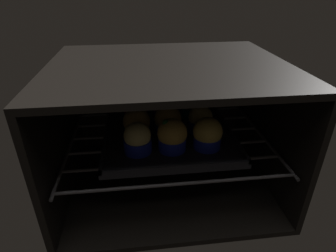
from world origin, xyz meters
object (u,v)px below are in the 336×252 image
object	(u,v)px
muffin_row1_col0	(137,124)
muffin_row2_col0	(136,110)
muffin_row1_col1	(167,121)
muffin_row2_col2	(193,105)
baking_tray	(168,134)
muffin_row0_col2	(207,134)
muffin_row0_col1	(172,136)
muffin_row2_col1	(164,108)
muffin_row0_col0	(137,139)
muffin_row1_col2	(200,120)

from	to	relation	value
muffin_row1_col0	muffin_row2_col0	size ratio (longest dim) A/B	1.01
muffin_row1_col1	muffin_row2_col2	distance (cm)	12.87
muffin_row1_col0	muffin_row2_col2	world-z (taller)	muffin_row2_col2
baking_tray	muffin_row0_col2	bearing A→B (deg)	-44.30
baking_tray	muffin_row1_col1	world-z (taller)	muffin_row1_col1
muffin_row1_col1	muffin_row2_col0	bearing A→B (deg)	133.66
muffin_row0_col1	muffin_row1_col1	xyz separation A→B (cm)	(-0.10, 9.10, -0.37)
muffin_row2_col2	muffin_row0_col1	bearing A→B (deg)	-116.39
muffin_row2_col1	baking_tray	bearing A→B (deg)	-89.60
baking_tray	muffin_row2_col0	bearing A→B (deg)	133.55
baking_tray	muffin_row0_col2	size ratio (longest dim) A/B	4.27
muffin_row0_col0	muffin_row1_col1	size ratio (longest dim) A/B	0.95
muffin_row0_col0	muffin_row1_col1	bearing A→B (deg)	46.79
muffin_row1_col0	muffin_row1_col2	bearing A→B (deg)	1.19
baking_tray	muffin_row2_col0	world-z (taller)	muffin_row2_col0
baking_tray	muffin_row2_col0	distance (cm)	13.20
muffin_row1_col2	muffin_row1_col0	bearing A→B (deg)	-178.81
muffin_row1_col1	baking_tray	bearing A→B (deg)	-49.90
muffin_row0_col1	muffin_row2_col0	distance (cm)	19.86
muffin_row0_col0	muffin_row0_col1	size ratio (longest dim) A/B	0.93
muffin_row0_col2	muffin_row2_col0	xyz separation A→B (cm)	(-17.71, 17.94, -0.31)
muffin_row0_col1	baking_tray	bearing A→B (deg)	88.99
muffin_row0_col2	muffin_row2_col1	distance (cm)	19.85
muffin_row2_col1	muffin_row0_col0	bearing A→B (deg)	-116.18
baking_tray	muffin_row0_col1	bearing A→B (deg)	-91.01
muffin_row1_col0	muffin_row1_col1	distance (cm)	8.45
muffin_row0_col0	muffin_row1_col0	bearing A→B (deg)	90.13
muffin_row0_col2	muffin_row1_col1	world-z (taller)	same
muffin_row0_col0	muffin_row0_col1	bearing A→B (deg)	-0.92
muffin_row2_col0	muffin_row2_col1	distance (cm)	8.63
baking_tray	muffin_row1_col0	distance (cm)	9.55
muffin_row1_col0	muffin_row0_col1	bearing A→B (deg)	-45.11
baking_tray	muffin_row0_col0	world-z (taller)	muffin_row0_col0
muffin_row0_col0	muffin_row1_col0	distance (cm)	8.43
baking_tray	muffin_row0_col2	distance (cm)	13.31
baking_tray	muffin_row0_col0	distance (cm)	12.91
baking_tray	muffin_row1_col0	world-z (taller)	muffin_row1_col0
muffin_row0_col2	muffin_row2_col2	distance (cm)	18.19
muffin_row0_col0	muffin_row2_col1	bearing A→B (deg)	63.82
muffin_row0_col1	muffin_row2_col2	world-z (taller)	same
muffin_row1_col2	muffin_row2_col2	world-z (taller)	muffin_row2_col2
muffin_row0_col1	muffin_row0_col2	xyz separation A→B (cm)	(9.18, -0.01, -0.17)
muffin_row2_col0	muffin_row2_col1	world-z (taller)	muffin_row2_col0
muffin_row0_col1	muffin_row2_col2	xyz separation A→B (cm)	(9.02, 18.18, -0.17)
muffin_row0_col2	muffin_row1_col2	size ratio (longest dim) A/B	1.09
muffin_row1_col1	muffin_row2_col0	distance (cm)	12.21
muffin_row1_col0	muffin_row1_col2	world-z (taller)	muffin_row1_col0
baking_tray	muffin_row2_col1	size ratio (longest dim) A/B	4.61
muffin_row0_col1	muffin_row1_col2	size ratio (longest dim) A/B	1.13
baking_tray	muffin_row1_col2	distance (cm)	9.99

